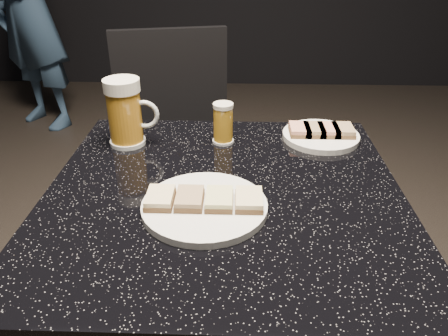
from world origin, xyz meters
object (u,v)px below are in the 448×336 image
(plate_large, at_px, (205,206))
(beer_mug, at_px, (126,112))
(beer_tumbler, at_px, (223,123))
(chair, at_px, (176,139))
(plate_small, at_px, (321,136))
(table, at_px, (224,282))
(patron, at_px, (27,7))

(plate_large, xyz_separation_m, beer_mug, (-0.20, 0.27, 0.07))
(beer_tumbler, bearing_deg, chair, 110.14)
(beer_mug, bearing_deg, plate_small, 5.20)
(beer_tumbler, height_order, chair, chair)
(plate_large, height_order, plate_small, same)
(beer_tumbler, bearing_deg, beer_mug, -176.04)
(table, bearing_deg, beer_tumbler, 92.48)
(beer_mug, height_order, chair, beer_mug)
(plate_large, relative_size, beer_tumbler, 2.35)
(patron, xyz_separation_m, table, (1.29, -2.08, -0.26))
(plate_large, distance_m, table, 0.26)
(plate_large, xyz_separation_m, patron, (-1.26, 2.15, 0.02))
(patron, distance_m, beer_mug, 2.16)
(beer_mug, bearing_deg, plate_large, -53.69)
(plate_small, xyz_separation_m, beer_tumbler, (-0.24, -0.03, 0.04))
(plate_small, xyz_separation_m, chair, (-0.44, 0.51, -0.25))
(patron, xyz_separation_m, chair, (1.09, -1.32, -0.27))
(patron, bearing_deg, table, -28.52)
(table, distance_m, chair, 0.79)
(plate_small, relative_size, table, 0.25)
(plate_small, relative_size, chair, 0.21)
(plate_small, bearing_deg, beer_mug, -174.80)
(plate_small, relative_size, patron, 0.12)
(patron, relative_size, beer_mug, 9.78)
(plate_large, xyz_separation_m, table, (0.03, 0.07, -0.25))
(plate_large, bearing_deg, plate_small, 50.44)
(patron, bearing_deg, beer_tumbler, -25.77)
(table, distance_m, beer_mug, 0.45)
(beer_tumbler, distance_m, chair, 0.65)
(beer_tumbler, bearing_deg, plate_small, 6.36)
(table, bearing_deg, patron, 121.86)
(plate_small, bearing_deg, patron, 129.68)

